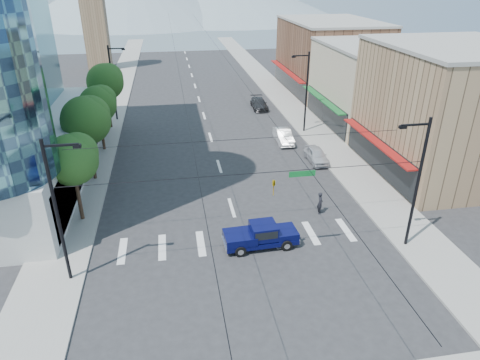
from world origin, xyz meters
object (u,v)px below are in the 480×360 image
at_px(parked_car_mid, 283,136).
at_px(parked_car_far, 259,104).
at_px(pickup_truck, 260,235).
at_px(parked_car_near, 316,155).
at_px(pedestrian, 320,203).

relative_size(parked_car_mid, parked_car_far, 0.93).
bearing_deg(pickup_truck, parked_car_near, 54.65).
bearing_deg(parked_car_far, parked_car_near, -82.90).
relative_size(pedestrian, parked_car_far, 0.37).
distance_m(parked_car_mid, parked_car_far, 12.81).
bearing_deg(pedestrian, parked_car_near, -4.42).
height_order(pickup_truck, parked_car_near, pickup_truck).
bearing_deg(parked_car_mid, parked_car_near, -70.73).
bearing_deg(parked_car_near, parked_car_far, 95.62).
xyz_separation_m(parked_car_near, parked_car_mid, (-1.80, 5.60, 0.03)).
relative_size(pickup_truck, parked_car_far, 1.08).
height_order(pickup_truck, pedestrian, pedestrian).
relative_size(parked_car_near, parked_car_far, 0.87).
distance_m(pickup_truck, parked_car_mid, 19.66).
xyz_separation_m(pedestrian, parked_car_mid, (1.10, 15.03, -0.16)).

